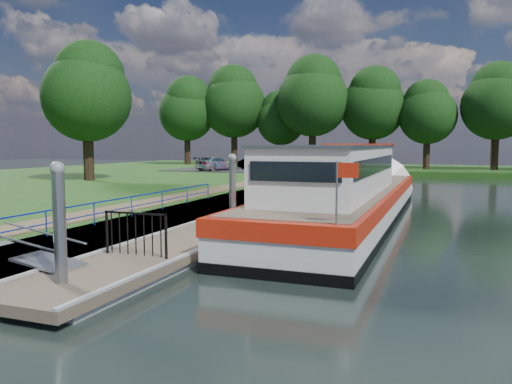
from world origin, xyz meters
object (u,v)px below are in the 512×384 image
at_px(car_a, 289,164).
at_px(car_b, 254,164).
at_px(pontoon, 271,212).
at_px(barge, 349,195).
at_px(car_c, 216,163).

bearing_deg(car_a, car_b, 151.33).
bearing_deg(car_b, pontoon, -142.57).
height_order(pontoon, car_a, car_a).
height_order(pontoon, barge, barge).
xyz_separation_m(pontoon, car_c, (-13.12, 21.63, 1.29)).
bearing_deg(barge, pontoon, 178.95).
distance_m(pontoon, car_b, 26.54).
bearing_deg(car_c, pontoon, 137.89).
relative_size(car_b, car_c, 0.75).
xyz_separation_m(pontoon, barge, (3.60, -0.07, 0.90)).
bearing_deg(car_c, car_b, -118.80).
bearing_deg(car_a, car_c, -178.29).
relative_size(pontoon, barge, 1.42).
distance_m(pontoon, barge, 3.71).
distance_m(barge, car_b, 28.16).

